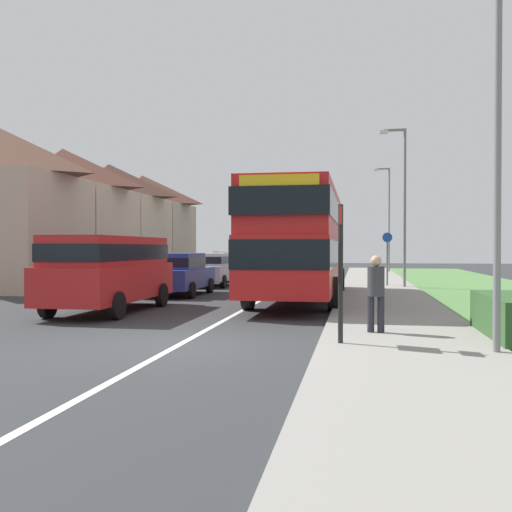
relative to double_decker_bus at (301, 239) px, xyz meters
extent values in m
plane|color=#2D3033|center=(-1.37, -9.40, -2.14)|extent=(120.00, 120.00, 0.00)
cube|color=silver|center=(-1.37, -1.40, -2.14)|extent=(0.14, 60.00, 0.01)
cube|color=gray|center=(2.83, -3.40, -2.08)|extent=(3.20, 68.00, 0.12)
cube|color=red|center=(0.00, 0.00, -0.82)|extent=(2.50, 11.41, 1.65)
cube|color=red|center=(0.00, 0.00, 0.78)|extent=(2.45, 11.18, 1.55)
cube|color=black|center=(0.00, 0.00, -0.49)|extent=(2.53, 11.47, 0.76)
cube|color=black|center=(0.00, 0.00, 0.86)|extent=(2.53, 11.47, 0.72)
cube|color=gold|center=(0.00, -5.65, 1.28)|extent=(2.00, 0.08, 0.44)
cylinder|color=black|center=(-1.25, 3.54, -1.64)|extent=(0.30, 1.00, 1.00)
cylinder|color=black|center=(1.25, 3.54, -1.64)|extent=(0.30, 1.00, 1.00)
cylinder|color=black|center=(-1.25, -3.14, -1.64)|extent=(0.30, 1.00, 1.00)
cylinder|color=black|center=(1.25, -3.14, -1.64)|extent=(0.30, 1.00, 1.00)
cube|color=#B21E1E|center=(-5.03, -4.39, -1.29)|extent=(1.95, 5.45, 0.98)
cube|color=#B21E1E|center=(-5.03, -4.39, -0.40)|extent=(1.72, 5.02, 0.80)
cube|color=black|center=(-5.03, -4.39, -0.44)|extent=(1.75, 5.07, 0.45)
cylinder|color=black|center=(-5.98, -2.70, -1.78)|extent=(0.20, 0.72, 0.72)
cylinder|color=black|center=(-4.07, -2.70, -1.78)|extent=(0.20, 0.72, 0.72)
cylinder|color=black|center=(-5.98, -6.08, -1.78)|extent=(0.20, 0.72, 0.72)
cylinder|color=black|center=(-4.07, -6.08, -1.78)|extent=(0.20, 0.72, 0.72)
cube|color=navy|center=(-4.86, 1.52, -1.48)|extent=(1.83, 4.26, 0.73)
cube|color=navy|center=(-4.86, 1.31, -0.82)|extent=(1.61, 2.34, 0.59)
cube|color=black|center=(-4.86, 1.31, -0.85)|extent=(1.64, 2.37, 0.33)
cylinder|color=black|center=(-5.76, 2.85, -1.84)|extent=(0.20, 0.60, 0.60)
cylinder|color=black|center=(-3.97, 2.85, -1.84)|extent=(0.20, 0.60, 0.60)
cylinder|color=black|center=(-5.76, 0.20, -1.84)|extent=(0.20, 0.60, 0.60)
cylinder|color=black|center=(-3.97, 0.20, -1.84)|extent=(0.20, 0.60, 0.60)
cube|color=#B7B7BC|center=(-4.94, 6.78, -1.49)|extent=(1.84, 4.01, 0.70)
cube|color=#B7B7BC|center=(-4.94, 6.58, -0.86)|extent=(1.62, 2.20, 0.57)
cube|color=black|center=(-4.94, 6.58, -0.89)|extent=(1.65, 2.23, 0.32)
cylinder|color=black|center=(-5.84, 8.02, -1.84)|extent=(0.20, 0.60, 0.60)
cylinder|color=black|center=(-4.04, 8.02, -1.84)|extent=(0.20, 0.60, 0.60)
cylinder|color=black|center=(-5.84, 5.54, -1.84)|extent=(0.20, 0.60, 0.60)
cylinder|color=black|center=(-4.04, 5.54, -1.84)|extent=(0.20, 0.60, 0.60)
cube|color=silver|center=(-4.96, 11.58, -1.47)|extent=(1.71, 4.15, 0.75)
cube|color=silver|center=(-4.96, 11.38, -0.79)|extent=(1.51, 2.28, 0.61)
cube|color=black|center=(-4.96, 11.38, -0.82)|extent=(1.54, 2.31, 0.34)
cylinder|color=black|center=(-5.80, 12.87, -1.84)|extent=(0.20, 0.60, 0.60)
cylinder|color=black|center=(-4.12, 12.87, -1.84)|extent=(0.20, 0.60, 0.60)
cylinder|color=black|center=(-5.80, 10.30, -1.84)|extent=(0.20, 0.60, 0.60)
cylinder|color=black|center=(-4.12, 10.30, -1.84)|extent=(0.20, 0.60, 0.60)
cylinder|color=#23232D|center=(2.19, -7.99, -1.72)|extent=(0.14, 0.14, 0.85)
cylinder|color=#23232D|center=(2.39, -7.99, -1.72)|extent=(0.14, 0.14, 0.85)
cylinder|color=#333338|center=(2.29, -7.99, -0.99)|extent=(0.34, 0.34, 0.60)
sphere|color=tan|center=(2.29, -7.99, -0.58)|extent=(0.22, 0.22, 0.22)
cylinder|color=black|center=(1.63, -9.43, -0.84)|extent=(0.09, 0.09, 2.60)
cube|color=red|center=(1.63, -9.43, 0.26)|extent=(0.04, 0.44, 0.32)
cube|color=black|center=(1.63, -9.41, -0.59)|extent=(0.06, 0.52, 0.68)
cylinder|color=slate|center=(3.25, 7.05, -1.09)|extent=(0.08, 0.08, 2.10)
cylinder|color=blue|center=(3.25, 7.05, 0.16)|extent=(0.44, 0.03, 0.44)
cylinder|color=slate|center=(4.17, -9.88, 1.15)|extent=(0.12, 0.12, 6.58)
cylinder|color=slate|center=(3.96, 6.24, 1.38)|extent=(0.12, 0.12, 7.04)
cube|color=slate|center=(3.51, 6.24, 4.85)|extent=(0.90, 0.10, 0.10)
cube|color=silver|center=(3.06, 6.24, 4.78)|extent=(0.36, 0.20, 0.14)
cylinder|color=slate|center=(4.16, 22.94, 1.65)|extent=(0.12, 0.12, 7.58)
cube|color=slate|center=(3.71, 22.94, 5.39)|extent=(0.90, 0.10, 0.10)
cube|color=silver|center=(3.26, 22.94, 5.32)|extent=(0.36, 0.20, 0.14)
cube|color=#C1A88E|center=(-13.45, 8.54, 0.33)|extent=(6.46, 5.63, 4.94)
pyramid|color=brown|center=(-13.45, 8.54, 3.86)|extent=(6.46, 5.63, 2.13)
cube|color=#C1A88E|center=(-13.45, 14.29, 0.33)|extent=(6.46, 5.63, 4.94)
pyramid|color=#4C3328|center=(-13.45, 14.29, 3.86)|extent=(6.46, 5.63, 2.13)
cube|color=tan|center=(-13.45, 20.03, 0.33)|extent=(6.46, 5.63, 4.94)
pyramid|color=brown|center=(-13.45, 20.03, 3.86)|extent=(6.46, 5.63, 2.13)
camera|label=1|loc=(1.92, -19.88, -0.32)|focal=40.67mm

